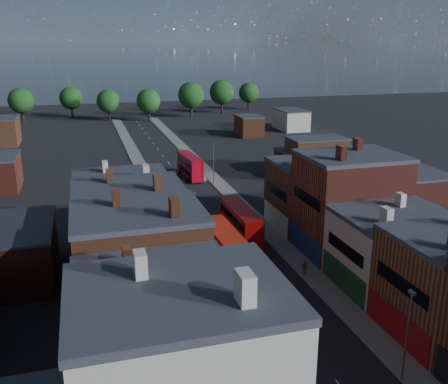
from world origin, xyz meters
TOP-DOWN VIEW (x-y plane):
  - pavement_west at (-6.50, 50.00)m, footprint 3.00×200.00m
  - pavement_east at (6.50, 50.00)m, footprint 3.00×200.00m
  - terrace_west at (-14.00, 0.00)m, footprint 12.00×80.00m
  - lamp_post_1 at (5.20, 0.00)m, footprint 0.25×0.70m
  - lamp_post_2 at (-5.20, 30.00)m, footprint 0.25×0.70m
  - lamp_post_3 at (5.20, 60.00)m, footprint 0.25×0.70m
  - bus_0 at (-3.31, 22.22)m, footprint 3.44×12.70m
  - bus_1 at (1.50, 31.74)m, footprint 3.03×11.47m
  - bus_2 at (2.03, 66.58)m, footprint 3.28×10.84m
  - car_1 at (1.20, 14.55)m, footprint 1.44×3.36m
  - car_2 at (-2.71, 43.19)m, footprint 2.29×4.12m
  - car_3 at (3.80, 64.61)m, footprint 1.63×3.75m
  - ped_3 at (5.65, 19.70)m, footprint 0.85×1.13m

SIDE VIEW (x-z plane):
  - pavement_west at x=-6.50m, z-range 0.00..0.12m
  - pavement_east at x=6.50m, z-range 0.00..0.12m
  - car_3 at x=3.80m, z-range 0.00..1.07m
  - car_1 at x=1.20m, z-range 0.00..1.08m
  - car_2 at x=-2.71m, z-range 0.00..1.09m
  - ped_3 at x=5.65m, z-range 0.12..1.87m
  - bus_2 at x=2.03m, z-range 0.18..4.80m
  - bus_1 at x=1.50m, z-range 0.20..5.13m
  - bus_0 at x=-3.31m, z-range 0.22..5.67m
  - lamp_post_1 at x=5.20m, z-range 0.64..8.77m
  - lamp_post_2 at x=-5.20m, z-range 0.64..8.77m
  - lamp_post_3 at x=5.20m, z-range 0.64..8.77m
  - terrace_west at x=-14.00m, z-range 0.00..13.24m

